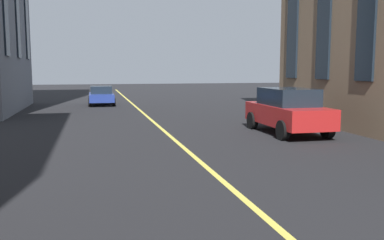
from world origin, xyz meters
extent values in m
cube|color=#D8C64C|center=(20.00, 0.00, 0.00)|extent=(80.00, 0.16, 0.01)
cube|color=#B21E1E|center=(20.66, -4.90, 0.78)|extent=(4.70, 1.95, 0.80)
cube|color=#19232D|center=(20.66, -4.90, 1.53)|extent=(2.59, 1.72, 0.70)
cylinder|color=black|center=(22.21, -3.96, 0.38)|extent=(0.76, 0.27, 0.76)
cylinder|color=black|center=(22.21, -5.84, 0.38)|extent=(0.76, 0.27, 0.76)
cylinder|color=black|center=(19.11, -3.96, 0.38)|extent=(0.76, 0.27, 0.76)
cylinder|color=black|center=(19.11, -5.84, 0.38)|extent=(0.76, 0.27, 0.76)
cube|color=navy|center=(36.55, 2.33, 0.57)|extent=(3.90, 1.75, 0.55)
cube|color=#19232D|center=(36.74, 2.33, 1.12)|extent=(1.64, 1.54, 0.55)
cylinder|color=black|center=(35.26, 1.49, 0.30)|extent=(0.60, 0.21, 0.60)
cylinder|color=black|center=(35.26, 3.17, 0.30)|extent=(0.60, 0.21, 0.60)
cylinder|color=black|center=(37.83, 1.49, 0.30)|extent=(0.60, 0.21, 0.60)
cylinder|color=black|center=(37.83, 3.17, 0.30)|extent=(0.60, 0.21, 0.60)
camera|label=1|loc=(4.72, 3.00, 2.68)|focal=39.22mm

